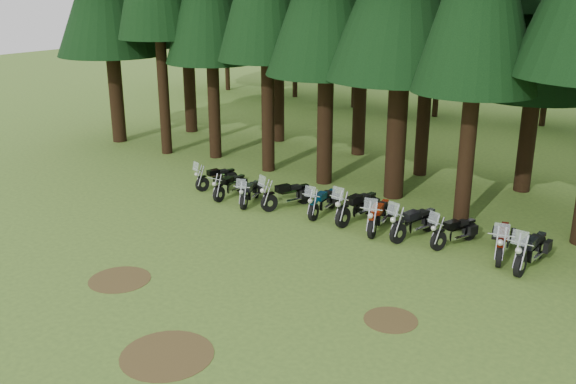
# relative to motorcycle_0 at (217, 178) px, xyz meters

# --- Properties ---
(ground) EXTENTS (120.00, 120.00, 0.00)m
(ground) POSITION_rel_motorcycle_0_xyz_m (6.46, -6.15, -0.43)
(ground) COLOR #486B28
(ground) RESTS_ON ground
(decid_0) EXTENTS (8.00, 7.78, 10.00)m
(decid_0) POSITION_rel_motorcycle_0_xyz_m (-15.64, 19.11, 5.47)
(decid_0) COLOR black
(decid_0) RESTS_ON ground
(decid_1) EXTENTS (7.91, 7.69, 9.88)m
(decid_1) POSITION_rel_motorcycle_0_xyz_m (-9.53, 19.61, 5.40)
(decid_1) COLOR black
(decid_1) RESTS_ON ground
(decid_2) EXTENTS (6.72, 6.53, 8.40)m
(decid_2) POSITION_rel_motorcycle_0_xyz_m (-3.98, 18.63, 4.52)
(decid_2) COLOR black
(decid_2) RESTS_ON ground
(decid_3) EXTENTS (6.12, 5.95, 7.65)m
(decid_3) POSITION_rel_motorcycle_0_xyz_m (1.75, 18.98, 4.08)
(decid_3) COLOR black
(decid_3) RESTS_ON ground
(decid_4) EXTENTS (5.93, 5.76, 7.41)m
(decid_4) POSITION_rel_motorcycle_0_xyz_m (8.04, 20.17, 3.94)
(decid_4) COLOR black
(decid_4) RESTS_ON ground
(dirt_patch_0) EXTENTS (1.80, 1.80, 0.01)m
(dirt_patch_0) POSITION_rel_motorcycle_0_xyz_m (3.46, -8.15, -0.43)
(dirt_patch_0) COLOR #4C3D1E
(dirt_patch_0) RESTS_ON ground
(dirt_patch_1) EXTENTS (1.40, 1.40, 0.01)m
(dirt_patch_1) POSITION_rel_motorcycle_0_xyz_m (10.96, -5.65, -0.43)
(dirt_patch_1) COLOR #4C3D1E
(dirt_patch_1) RESTS_ON ground
(dirt_patch_2) EXTENTS (2.20, 2.20, 0.01)m
(dirt_patch_2) POSITION_rel_motorcycle_0_xyz_m (7.46, -10.15, -0.43)
(dirt_patch_2) COLOR #4C3D1E
(dirt_patch_2) RESTS_ON ground
(motorcycle_0) EXTENTS (0.81, 2.03, 1.29)m
(motorcycle_0) POSITION_rel_motorcycle_0_xyz_m (0.00, 0.00, 0.00)
(motorcycle_0) COLOR black
(motorcycle_0) RESTS_ON ground
(motorcycle_1) EXTENTS (0.34, 2.09, 0.85)m
(motorcycle_1) POSITION_rel_motorcycle_0_xyz_m (1.21, -0.54, 0.00)
(motorcycle_1) COLOR black
(motorcycle_1) RESTS_ON ground
(motorcycle_2) EXTENTS (0.92, 2.01, 1.29)m
(motorcycle_2) POSITION_rel_motorcycle_0_xyz_m (2.37, -0.72, -0.00)
(motorcycle_2) COLOR black
(motorcycle_2) RESTS_ON ground
(motorcycle_3) EXTENTS (1.11, 2.26, 1.46)m
(motorcycle_3) POSITION_rel_motorcycle_0_xyz_m (3.81, -0.27, 0.06)
(motorcycle_3) COLOR black
(motorcycle_3) RESTS_ON ground
(motorcycle_4) EXTENTS (0.54, 2.21, 1.39)m
(motorcycle_4) POSITION_rel_motorcycle_0_xyz_m (5.32, -0.09, 0.03)
(motorcycle_4) COLOR black
(motorcycle_4) RESTS_ON ground
(motorcycle_5) EXTENTS (0.59, 2.50, 1.57)m
(motorcycle_5) POSITION_rel_motorcycle_0_xyz_m (6.70, 0.04, 0.09)
(motorcycle_5) COLOR black
(motorcycle_5) RESTS_ON ground
(motorcycle_6) EXTENTS (0.84, 2.40, 1.51)m
(motorcycle_6) POSITION_rel_motorcycle_0_xyz_m (7.74, -0.28, 0.07)
(motorcycle_6) COLOR black
(motorcycle_6) RESTS_ON ground
(motorcycle_7) EXTENTS (0.86, 2.38, 1.51)m
(motorcycle_7) POSITION_rel_motorcycle_0_xyz_m (9.03, -0.18, 0.07)
(motorcycle_7) COLOR black
(motorcycle_7) RESTS_ON ground
(motorcycle_8) EXTENTS (0.99, 2.13, 1.37)m
(motorcycle_8) POSITION_rel_motorcycle_0_xyz_m (10.40, -0.04, 0.03)
(motorcycle_8) COLOR black
(motorcycle_8) RESTS_ON ground
(motorcycle_9) EXTENTS (0.85, 2.40, 1.52)m
(motorcycle_9) POSITION_rel_motorcycle_0_xyz_m (11.96, -0.05, 0.08)
(motorcycle_9) COLOR black
(motorcycle_9) RESTS_ON ground
(motorcycle_10) EXTENTS (0.50, 2.47, 1.55)m
(motorcycle_10) POSITION_rel_motorcycle_0_xyz_m (12.92, -0.33, 0.09)
(motorcycle_10) COLOR black
(motorcycle_10) RESTS_ON ground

